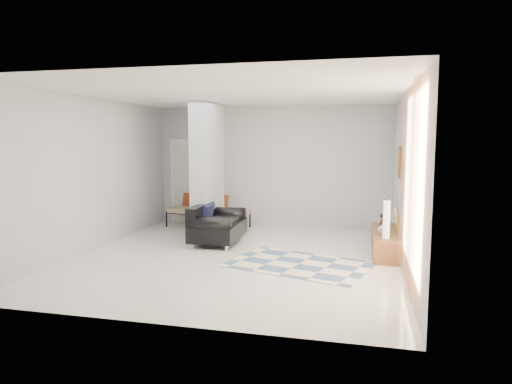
# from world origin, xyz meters

# --- Properties ---
(floor) EXTENTS (6.00, 6.00, 0.00)m
(floor) POSITION_xyz_m (0.00, 0.00, 0.00)
(floor) COLOR silver
(floor) RESTS_ON ground
(ceiling) EXTENTS (6.00, 6.00, 0.00)m
(ceiling) POSITION_xyz_m (0.00, 0.00, 2.80)
(ceiling) COLOR white
(ceiling) RESTS_ON wall_back
(wall_back) EXTENTS (6.00, 0.00, 6.00)m
(wall_back) POSITION_xyz_m (0.00, 3.00, 1.40)
(wall_back) COLOR silver
(wall_back) RESTS_ON ground
(wall_front) EXTENTS (6.00, 0.00, 6.00)m
(wall_front) POSITION_xyz_m (0.00, -3.00, 1.40)
(wall_front) COLOR silver
(wall_front) RESTS_ON ground
(wall_left) EXTENTS (0.00, 6.00, 6.00)m
(wall_left) POSITION_xyz_m (-2.75, 0.00, 1.40)
(wall_left) COLOR silver
(wall_left) RESTS_ON ground
(wall_right) EXTENTS (0.00, 6.00, 6.00)m
(wall_right) POSITION_xyz_m (2.75, 0.00, 1.40)
(wall_right) COLOR silver
(wall_right) RESTS_ON ground
(partition_column) EXTENTS (0.35, 1.20, 2.80)m
(partition_column) POSITION_xyz_m (-1.10, 1.60, 1.40)
(partition_column) COLOR #ABB0B2
(partition_column) RESTS_ON floor
(hallway_door) EXTENTS (0.85, 0.06, 2.04)m
(hallway_door) POSITION_xyz_m (-2.10, 2.96, 1.02)
(hallway_door) COLOR white
(hallway_door) RESTS_ON floor
(curtain) EXTENTS (0.00, 2.55, 2.55)m
(curtain) POSITION_xyz_m (2.67, -1.15, 1.45)
(curtain) COLOR orange
(curtain) RESTS_ON wall_right
(wall_art) EXTENTS (0.04, 0.45, 0.55)m
(wall_art) POSITION_xyz_m (2.72, 0.90, 1.65)
(wall_art) COLOR #3B2010
(wall_art) RESTS_ON wall_right
(media_console) EXTENTS (0.45, 1.75, 0.80)m
(media_console) POSITION_xyz_m (2.52, 0.90, 0.20)
(media_console) COLOR brown
(media_console) RESTS_ON floor
(loveseat) EXTENTS (0.90, 1.49, 0.76)m
(loveseat) POSITION_xyz_m (-0.74, 1.02, 0.36)
(loveseat) COLOR silver
(loveseat) RESTS_ON floor
(daybed) EXTENTS (1.95, 1.12, 0.77)m
(daybed) POSITION_xyz_m (-1.42, 2.48, 0.41)
(daybed) COLOR black
(daybed) RESTS_ON floor
(area_rug) EXTENTS (2.56, 2.05, 0.01)m
(area_rug) POSITION_xyz_m (1.11, -0.22, 0.01)
(area_rug) COLOR beige
(area_rug) RESTS_ON floor
(cylinder_lamp) EXTENTS (0.12, 0.12, 0.63)m
(cylinder_lamp) POSITION_xyz_m (2.50, 0.30, 0.71)
(cylinder_lamp) COLOR white
(cylinder_lamp) RESTS_ON media_console
(bronze_figurine) EXTENTS (0.11, 0.11, 0.22)m
(bronze_figurine) POSITION_xyz_m (2.47, 1.47, 0.51)
(bronze_figurine) COLOR #301E15
(bronze_figurine) RESTS_ON media_console
(vase) EXTENTS (0.21, 0.21, 0.21)m
(vase) POSITION_xyz_m (2.47, 0.67, 0.50)
(vase) COLOR silver
(vase) RESTS_ON media_console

